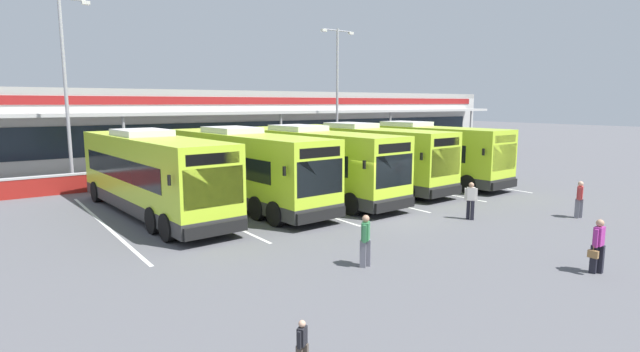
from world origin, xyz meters
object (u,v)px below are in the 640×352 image
Objects in this scene: coach_bus_left_centre at (243,169)px; pedestrian_near_bin at (580,198)px; coach_bus_right_centre at (362,157)px; pedestrian_approaching_bus at (366,239)px; pedestrian_in_dark_coat at (471,199)px; coach_bus_centre at (309,164)px; lamp_post_centre at (337,87)px; coach_bus_leftmost at (152,175)px; pedestrian_with_handbag at (598,245)px; lamp_post_west at (65,80)px; coach_bus_rightmost at (417,153)px; pedestrian_child at (302,344)px.

coach_bus_left_centre reaches higher than pedestrian_near_bin.
coach_bus_right_centre reaches higher than pedestrian_approaching_bus.
coach_bus_left_centre is at bearing 127.06° from pedestrian_in_dark_coat.
pedestrian_in_dark_coat is (2.71, -8.27, -0.91)m from coach_bus_centre.
coach_bus_centre is 1.12× the size of lamp_post_centre.
coach_bus_left_centre is 7.58× the size of pedestrian_in_dark_coat.
pedestrian_with_handbag is (8.21, -15.37, -0.93)m from coach_bus_leftmost.
coach_bus_right_centre is 1.12× the size of lamp_post_west.
coach_bus_leftmost is 7.58× the size of pedestrian_with_handbag.
pedestrian_near_bin is at bearing -52.84° from lamp_post_west.
coach_bus_rightmost reaches higher than pedestrian_in_dark_coat.
pedestrian_with_handbag is 9.99m from pedestrian_child.
coach_bus_right_centre is 16.07m from pedestrian_with_handbag.
coach_bus_right_centre is at bearing 10.50° from coach_bus_centre.
pedestrian_child is at bearing -112.93° from coach_bus_left_centre.
coach_bus_left_centre is at bearing 67.07° from pedestrian_child.
lamp_post_west is at bearing 127.16° from pedestrian_near_bin.
coach_bus_leftmost is 12.42m from coach_bus_right_centre.
pedestrian_near_bin is (16.59, 3.13, 0.33)m from pedestrian_child.
pedestrian_with_handbag is 0.15× the size of lamp_post_centre.
coach_bus_rightmost is 17.28m from pedestrian_approaching_bus.
pedestrian_approaching_bus reaches higher than pedestrian_child.
coach_bus_right_centre is 7.58× the size of pedestrian_approaching_bus.
coach_bus_leftmost is at bearing -150.18° from lamp_post_centre.
pedestrian_approaching_bus is 22.32m from lamp_post_west.
coach_bus_right_centre is 12.22× the size of pedestrian_child.
coach_bus_rightmost is 23.40m from pedestrian_child.
coach_bus_left_centre is at bearing -176.41° from coach_bus_right_centre.
pedestrian_with_handbag is at bearing -119.43° from coach_bus_rightmost.
coach_bus_leftmost is 7.58× the size of pedestrian_in_dark_coat.
coach_bus_left_centre is 7.58× the size of pedestrian_near_bin.
pedestrian_near_bin is at bearing -99.35° from coach_bus_rightmost.
pedestrian_approaching_bus is at bearing 37.83° from pedestrian_child.
coach_bus_right_centre is at bearing 46.25° from pedestrian_child.
coach_bus_right_centre is at bearing 74.79° from pedestrian_with_handbag.
coach_bus_rightmost is 10.50m from pedestrian_in_dark_coat.
pedestrian_child is at bearing -90.25° from lamp_post_west.
pedestrian_approaching_bus is (-5.14, 4.42, 0.02)m from pedestrian_with_handbag.
lamp_post_centre reaches higher than pedestrian_child.
pedestrian_in_dark_coat is 23.46m from lamp_post_west.
coach_bus_rightmost is (12.39, 0.05, 0.00)m from coach_bus_left_centre.
pedestrian_near_bin reaches higher than pedestrian_child.
coach_bus_centre is 4.44m from coach_bus_right_centre.
coach_bus_leftmost reaches higher than pedestrian_child.
coach_bus_rightmost is at bearing -1.19° from coach_bus_leftmost.
pedestrian_with_handbag is (-4.21, -15.48, -0.93)m from coach_bus_right_centre.
pedestrian_child is 6.12m from pedestrian_approaching_bus.
pedestrian_with_handbag is 6.78m from pedestrian_approaching_bus.
lamp_post_west is at bearing 119.31° from coach_bus_left_centre.
pedestrian_child is (-9.81, -14.00, -1.24)m from coach_bus_centre.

